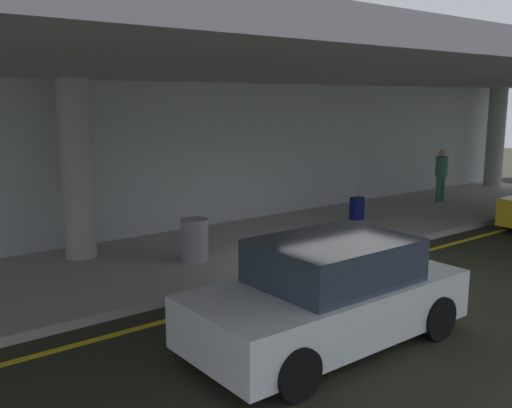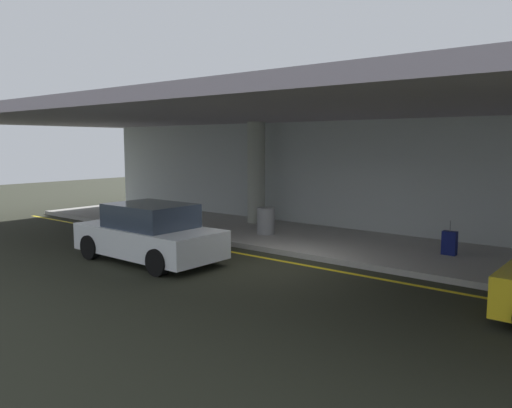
{
  "view_description": "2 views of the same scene",
  "coord_description": "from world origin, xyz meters",
  "px_view_note": "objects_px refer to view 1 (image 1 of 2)",
  "views": [
    {
      "loc": [
        -8.18,
        -6.97,
        3.4
      ],
      "look_at": [
        -0.71,
        2.6,
        1.14
      ],
      "focal_mm": 39.83,
      "sensor_mm": 36.0,
      "label": 1
    },
    {
      "loc": [
        7.41,
        -9.85,
        3.05
      ],
      "look_at": [
        -1.62,
        1.34,
        1.29
      ],
      "focal_mm": 35.13,
      "sensor_mm": 36.0,
      "label": 2
    }
  ],
  "objects_px": {
    "support_column_far_left": "(77,170)",
    "traveler_with_luggage": "(441,172)",
    "car_white": "(329,295)",
    "trash_bin_steel": "(194,240)",
    "suitcase_upright_primary": "(357,208)",
    "support_column_left_mid": "(496,137)"
  },
  "relations": [
    {
      "from": "support_column_left_mid",
      "to": "car_white",
      "type": "distance_m",
      "value": 15.96
    },
    {
      "from": "support_column_left_mid",
      "to": "car_white",
      "type": "relative_size",
      "value": 0.89
    },
    {
      "from": "support_column_far_left",
      "to": "traveler_with_luggage",
      "type": "relative_size",
      "value": 2.17
    },
    {
      "from": "car_white",
      "to": "trash_bin_steel",
      "type": "relative_size",
      "value": 4.82
    },
    {
      "from": "traveler_with_luggage",
      "to": "trash_bin_steel",
      "type": "xyz_separation_m",
      "value": [
        -9.75,
        -0.87,
        -0.54
      ]
    },
    {
      "from": "suitcase_upright_primary",
      "to": "car_white",
      "type": "bearing_deg",
      "value": -159.23
    },
    {
      "from": "support_column_left_mid",
      "to": "traveler_with_luggage",
      "type": "distance_m",
      "value": 4.67
    },
    {
      "from": "car_white",
      "to": "trash_bin_steel",
      "type": "height_order",
      "value": "car_white"
    },
    {
      "from": "support_column_far_left",
      "to": "car_white",
      "type": "xyz_separation_m",
      "value": [
        1.25,
        -5.97,
        -1.26
      ]
    },
    {
      "from": "support_column_far_left",
      "to": "suitcase_upright_primary",
      "type": "bearing_deg",
      "value": -8.09
    },
    {
      "from": "support_column_left_mid",
      "to": "car_white",
      "type": "height_order",
      "value": "support_column_left_mid"
    },
    {
      "from": "car_white",
      "to": "trash_bin_steel",
      "type": "xyz_separation_m",
      "value": [
        0.48,
        4.31,
        -0.14
      ]
    },
    {
      "from": "support_column_far_left",
      "to": "traveler_with_luggage",
      "type": "xyz_separation_m",
      "value": [
        11.48,
        -0.79,
        -0.86
      ]
    },
    {
      "from": "car_white",
      "to": "traveler_with_luggage",
      "type": "relative_size",
      "value": 2.44
    },
    {
      "from": "support_column_far_left",
      "to": "suitcase_upright_primary",
      "type": "relative_size",
      "value": 4.06
    },
    {
      "from": "traveler_with_luggage",
      "to": "suitcase_upright_primary",
      "type": "xyz_separation_m",
      "value": [
        -4.19,
        -0.25,
        -0.65
      ]
    },
    {
      "from": "support_column_left_mid",
      "to": "suitcase_upright_primary",
      "type": "distance_m",
      "value": 8.89
    },
    {
      "from": "trash_bin_steel",
      "to": "support_column_far_left",
      "type": "bearing_deg",
      "value": 136.22
    },
    {
      "from": "trash_bin_steel",
      "to": "traveler_with_luggage",
      "type": "bearing_deg",
      "value": 5.11
    },
    {
      "from": "support_column_far_left",
      "to": "support_column_left_mid",
      "type": "xyz_separation_m",
      "value": [
        16.0,
        0.0,
        0.0
      ]
    },
    {
      "from": "support_column_left_mid",
      "to": "traveler_with_luggage",
      "type": "bearing_deg",
      "value": -170.06
    },
    {
      "from": "traveler_with_luggage",
      "to": "suitcase_upright_primary",
      "type": "relative_size",
      "value": 1.87
    }
  ]
}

